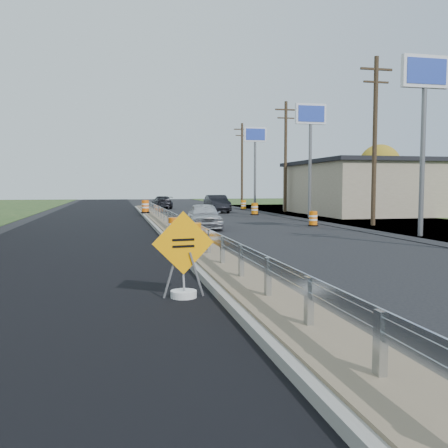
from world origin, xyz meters
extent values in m
plane|color=black|center=(0.00, 0.00, 0.00)|extent=(140.00, 140.00, 0.00)
cube|color=black|center=(-4.40, 10.00, 0.01)|extent=(7.20, 120.00, 0.01)
cube|color=gray|center=(0.00, 8.00, 0.09)|extent=(1.60, 55.00, 0.18)
cube|color=brown|center=(0.00, 8.00, 0.20)|extent=(1.25, 55.00, 0.05)
cube|color=silver|center=(0.00, -12.00, 0.58)|extent=(0.10, 0.15, 0.70)
cube|color=silver|center=(0.00, -10.00, 0.58)|extent=(0.10, 0.15, 0.70)
cube|color=silver|center=(0.00, -8.00, 0.58)|extent=(0.10, 0.15, 0.70)
cube|color=silver|center=(0.00, -6.00, 0.58)|extent=(0.10, 0.15, 0.70)
cube|color=silver|center=(0.00, -4.00, 0.58)|extent=(0.10, 0.15, 0.70)
cube|color=silver|center=(0.00, -2.00, 0.58)|extent=(0.10, 0.15, 0.70)
cube|color=silver|center=(0.00, 0.00, 0.58)|extent=(0.10, 0.15, 0.70)
cube|color=silver|center=(0.00, 2.00, 0.58)|extent=(0.10, 0.15, 0.70)
cube|color=silver|center=(0.00, 4.00, 0.58)|extent=(0.10, 0.15, 0.70)
cube|color=silver|center=(0.00, 6.00, 0.58)|extent=(0.10, 0.15, 0.70)
cube|color=silver|center=(0.00, 8.00, 0.58)|extent=(0.10, 0.15, 0.70)
cube|color=silver|center=(0.00, 10.00, 0.58)|extent=(0.10, 0.15, 0.70)
cube|color=silver|center=(0.00, 12.00, 0.58)|extent=(0.10, 0.15, 0.70)
cube|color=silver|center=(0.00, 14.00, 0.58)|extent=(0.10, 0.15, 0.70)
cube|color=silver|center=(0.00, 16.00, 0.58)|extent=(0.10, 0.15, 0.70)
cube|color=silver|center=(0.00, 18.00, 0.58)|extent=(0.10, 0.15, 0.70)
cube|color=silver|center=(0.00, 20.00, 0.58)|extent=(0.10, 0.15, 0.70)
cube|color=silver|center=(0.00, 22.00, 0.58)|extent=(0.10, 0.15, 0.70)
cube|color=silver|center=(0.00, 24.00, 0.58)|extent=(0.10, 0.15, 0.70)
cube|color=silver|center=(0.00, 26.00, 0.58)|extent=(0.10, 0.15, 0.70)
cube|color=silver|center=(0.00, 28.00, 0.58)|extent=(0.10, 0.15, 0.70)
cube|color=silver|center=(0.00, 30.00, 0.58)|extent=(0.10, 0.15, 0.70)
cube|color=silver|center=(0.00, 32.00, 0.58)|extent=(0.10, 0.15, 0.70)
cube|color=silver|center=(0.00, 9.00, 0.78)|extent=(0.04, 46.00, 0.34)
cube|color=silver|center=(0.00, 9.00, 0.70)|extent=(0.06, 46.00, 0.03)
cube|color=silver|center=(0.00, 9.00, 0.86)|extent=(0.06, 46.00, 0.03)
cube|color=tan|center=(21.00, 20.00, 2.00)|extent=(18.00, 12.00, 4.00)
cube|color=black|center=(21.00, 20.00, 4.12)|extent=(18.50, 12.50, 0.30)
cube|color=black|center=(12.05, 20.00, 1.60)|extent=(0.08, 7.20, 2.20)
cylinder|color=slate|center=(10.50, 3.00, 3.40)|extent=(0.22, 0.22, 6.80)
cube|color=white|center=(10.50, 3.00, 7.20)|extent=(2.20, 0.25, 1.40)
cube|color=#263FB2|center=(10.50, 3.00, 7.20)|extent=(1.90, 0.30, 1.10)
cylinder|color=slate|center=(10.50, 16.00, 3.40)|extent=(0.22, 0.22, 6.80)
cube|color=white|center=(10.50, 16.00, 7.20)|extent=(2.20, 0.25, 1.40)
cube|color=#263FB2|center=(10.50, 16.00, 7.20)|extent=(1.90, 0.30, 1.10)
cylinder|color=slate|center=(10.50, 30.00, 3.40)|extent=(0.22, 0.22, 6.80)
cube|color=white|center=(10.50, 30.00, 7.20)|extent=(2.20, 0.25, 1.40)
cube|color=#263FB2|center=(10.50, 30.00, 7.20)|extent=(1.90, 0.30, 1.10)
cylinder|color=#473523|center=(11.50, 9.00, 4.70)|extent=(0.26, 0.26, 9.40)
cube|color=#473523|center=(11.50, 9.00, 8.70)|extent=(1.90, 0.12, 0.12)
cube|color=#473523|center=(11.50, 9.00, 8.00)|extent=(1.50, 0.10, 0.10)
cylinder|color=#473523|center=(11.50, 24.00, 4.70)|extent=(0.26, 0.26, 9.40)
cube|color=#473523|center=(11.50, 24.00, 8.70)|extent=(1.90, 0.12, 0.12)
cube|color=#473523|center=(11.50, 24.00, 8.00)|extent=(1.50, 0.10, 0.10)
cylinder|color=#473523|center=(11.50, 39.00, 4.70)|extent=(0.26, 0.26, 9.40)
cube|color=#473523|center=(11.50, 39.00, 8.70)|extent=(1.90, 0.12, 0.12)
cube|color=#473523|center=(11.50, 39.00, 8.00)|extent=(1.50, 0.10, 0.10)
cylinder|color=#473523|center=(26.00, 34.00, 1.54)|extent=(0.36, 0.36, 3.08)
sphere|color=#A38D22|center=(26.00, 34.00, 4.55)|extent=(4.62, 4.62, 4.62)
cylinder|color=white|center=(-1.42, -6.91, 0.08)|extent=(0.53, 0.53, 0.15)
cube|color=slate|center=(-1.68, -6.91, 0.47)|extent=(0.31, 0.08, 0.91)
cube|color=slate|center=(-1.16, -6.91, 0.47)|extent=(0.31, 0.08, 0.91)
cube|color=slate|center=(-1.42, -6.86, 0.47)|extent=(0.07, 0.24, 0.93)
cube|color=orange|center=(-1.42, -6.91, 1.11)|extent=(1.26, 0.19, 1.27)
cube|color=black|center=(-1.42, -6.93, 1.18)|extent=(0.45, 0.07, 0.05)
cube|color=black|center=(-1.42, -6.93, 1.05)|extent=(0.45, 0.07, 0.05)
cylinder|color=black|center=(-0.33, -1.21, 0.27)|extent=(0.58, 0.58, 0.08)
cylinder|color=orange|center=(-0.33, -1.21, 0.68)|extent=(0.47, 0.47, 0.81)
cylinder|color=white|center=(-0.33, -1.21, 0.81)|extent=(0.48, 0.48, 0.11)
cylinder|color=white|center=(-0.33, -1.21, 0.60)|extent=(0.48, 0.48, 0.11)
cylinder|color=black|center=(-0.55, 2.27, 0.27)|extent=(0.55, 0.55, 0.07)
cylinder|color=orange|center=(-0.55, 2.27, 0.65)|extent=(0.44, 0.44, 0.77)
cylinder|color=white|center=(-0.55, 2.27, 0.78)|extent=(0.45, 0.45, 0.10)
cylinder|color=white|center=(-0.55, 2.27, 0.58)|extent=(0.45, 0.45, 0.10)
cylinder|color=black|center=(-0.55, 21.17, 0.27)|extent=(0.65, 0.65, 0.09)
cylinder|color=#FD630A|center=(-0.55, 21.17, 0.73)|extent=(0.52, 0.52, 0.92)
cylinder|color=white|center=(-0.55, 21.17, 0.88)|extent=(0.54, 0.54, 0.12)
cylinder|color=white|center=(-0.55, 21.17, 0.64)|extent=(0.54, 0.54, 0.12)
cylinder|color=black|center=(8.10, 9.50, 0.04)|extent=(0.57, 0.57, 0.08)
cylinder|color=orange|center=(8.10, 9.50, 0.44)|extent=(0.46, 0.46, 0.80)
cylinder|color=white|center=(8.10, 9.50, 0.57)|extent=(0.47, 0.47, 0.10)
cylinder|color=white|center=(8.10, 9.50, 0.36)|extent=(0.47, 0.47, 0.10)
cylinder|color=black|center=(7.84, 20.64, 0.04)|extent=(0.64, 0.64, 0.08)
cylinder|color=orange|center=(7.84, 20.64, 0.49)|extent=(0.51, 0.51, 0.89)
cylinder|color=white|center=(7.84, 20.64, 0.64)|extent=(0.52, 0.52, 0.12)
cylinder|color=white|center=(7.84, 20.64, 0.40)|extent=(0.52, 0.52, 0.12)
cylinder|color=black|center=(9.20, 29.37, 0.04)|extent=(0.61, 0.61, 0.08)
cylinder|color=orange|center=(9.20, 29.37, 0.47)|extent=(0.49, 0.49, 0.86)
cylinder|color=white|center=(9.20, 29.37, 0.61)|extent=(0.50, 0.50, 0.11)
cylinder|color=white|center=(9.20, 29.37, 0.39)|extent=(0.50, 0.50, 0.11)
imported|color=silver|center=(1.80, 8.99, 0.69)|extent=(1.87, 4.12, 1.37)
imported|color=black|center=(5.75, 25.12, 0.74)|extent=(1.59, 4.51, 1.48)
imported|color=black|center=(1.80, 33.37, 0.63)|extent=(1.95, 4.39, 1.25)
camera|label=1|loc=(-2.72, -16.70, 2.24)|focal=40.00mm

